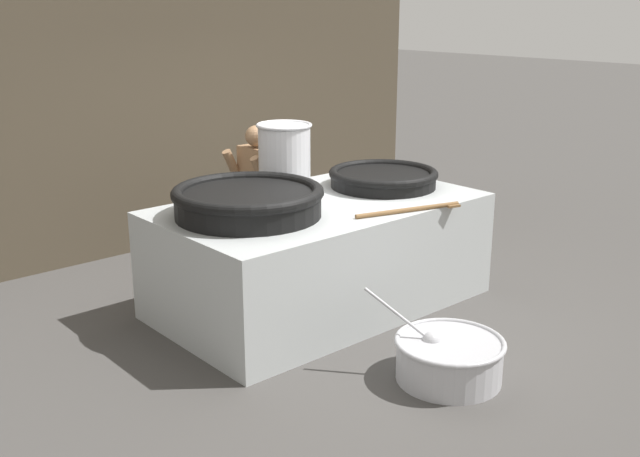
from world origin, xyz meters
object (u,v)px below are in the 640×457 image
(giant_wok_far, at_px, (383,177))
(stock_pot, at_px, (284,156))
(prep_bowl_vegetables, at_px, (449,357))
(giant_wok_near, at_px, (248,200))
(cook, at_px, (257,194))

(giant_wok_far, bearing_deg, stock_pot, 147.43)
(prep_bowl_vegetables, bearing_deg, giant_wok_near, 105.61)
(giant_wok_near, distance_m, prep_bowl_vegetables, 2.12)
(giant_wok_far, xyz_separation_m, prep_bowl_vegetables, (-1.12, -1.81, -0.91))
(stock_pot, xyz_separation_m, prep_bowl_vegetables, (-0.30, -2.33, -1.15))
(stock_pot, height_order, cook, stock_pot)
(prep_bowl_vegetables, bearing_deg, stock_pot, 82.70)
(stock_pot, height_order, prep_bowl_vegetables, stock_pot)
(giant_wok_near, bearing_deg, prep_bowl_vegetables, -74.39)
(cook, relative_size, prep_bowl_vegetables, 1.57)
(giant_wok_far, relative_size, cook, 0.69)
(giant_wok_near, bearing_deg, stock_pot, 32.33)
(giant_wok_far, xyz_separation_m, cook, (-0.76, 1.07, -0.25))
(cook, xyz_separation_m, prep_bowl_vegetables, (-0.36, -2.88, -0.66))
(cook, bearing_deg, stock_pot, 82.05)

